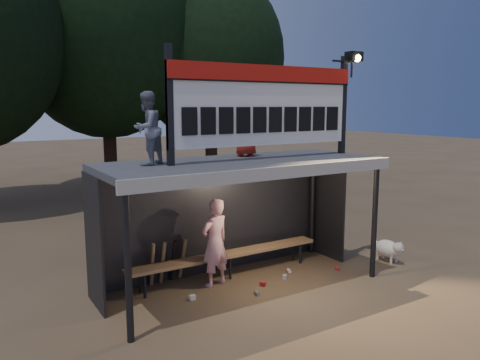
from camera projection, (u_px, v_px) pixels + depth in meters
ground at (242, 286)px, 8.55m from camera, size 80.00×80.00×0.00m
player at (215, 243)px, 8.48m from camera, size 0.67×0.52×1.62m
child_a at (147, 128)px, 7.44m from camera, size 0.72×0.68×1.18m
child_b at (246, 129)px, 8.76m from camera, size 0.58×0.45×1.04m
dugout_shelter at (235, 185)px, 8.46m from camera, size 5.10×2.08×2.32m
scoreboard_assembly at (269, 102)px, 8.31m from camera, size 4.10×0.27×1.99m
bench at (227, 255)px, 8.95m from camera, size 4.00×0.35×0.48m
tree_mid at (105, 28)px, 17.76m from camera, size 7.22×7.22×10.36m
tree_right at (210, 58)px, 19.15m from camera, size 6.08×6.08×8.72m
dog at (389, 249)px, 9.88m from camera, size 0.36×0.81×0.49m
bats at (168, 262)px, 8.60m from camera, size 0.68×0.35×0.84m
litter at (272, 281)px, 8.70m from camera, size 3.23×0.72×0.08m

